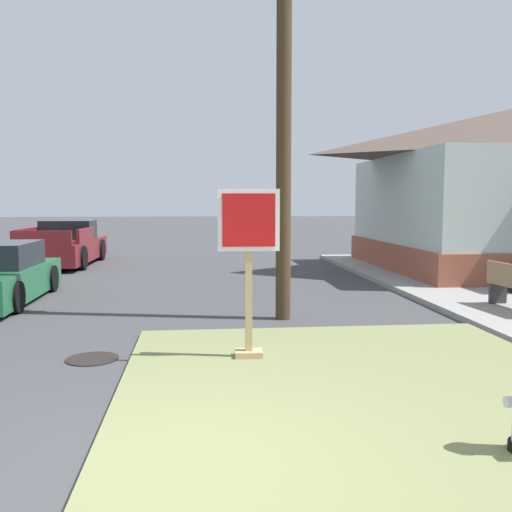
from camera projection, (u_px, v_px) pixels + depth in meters
name	position (u px, v px, depth m)	size (l,w,h in m)	color
ground_plane	(180.00, 476.00, 4.36)	(160.00, 160.00, 0.00)	#3D3D3F
grass_corner_patch	(359.00, 385.00, 6.42)	(5.40, 5.63, 0.08)	olive
sidewalk_strip	(474.00, 301.00, 11.72)	(2.20, 19.81, 0.12)	gray
stop_sign	(249.00, 274.00, 7.32)	(0.80, 0.29, 2.20)	tan
manhole_cover	(92.00, 359.00, 7.59)	(0.70, 0.70, 0.02)	black
pickup_truck_maroon	(64.00, 247.00, 19.03)	(2.16, 5.11, 1.48)	maroon
utility_pole	(284.00, 39.00, 9.76)	(1.84, 0.27, 9.34)	#42301E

